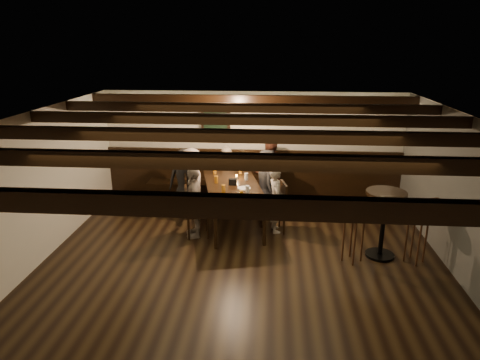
# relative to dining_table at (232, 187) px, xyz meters

# --- Properties ---
(room) EXTENTS (7.00, 7.00, 7.00)m
(room) POSITION_rel_dining_table_xyz_m (0.03, 0.19, 0.32)
(room) COLOR black
(room) RESTS_ON ground
(dining_table) EXTENTS (1.44, 2.34, 0.82)m
(dining_table) POSITION_rel_dining_table_xyz_m (0.00, 0.00, 0.00)
(dining_table) COLOR black
(dining_table) RESTS_ON floor
(chair_left_near) EXTENTS (0.47, 0.47, 0.87)m
(chair_left_near) POSITION_rel_dining_table_xyz_m (-0.80, 0.28, -0.48)
(chair_left_near) COLOR black
(chair_left_near) RESTS_ON floor
(chair_left_far) EXTENTS (0.51, 0.51, 0.93)m
(chair_left_far) POSITION_rel_dining_table_xyz_m (-0.60, -0.60, -0.47)
(chair_left_far) COLOR black
(chair_left_far) RESTS_ON floor
(chair_right_near) EXTENTS (0.47, 0.47, 0.86)m
(chair_right_near) POSITION_rel_dining_table_xyz_m (0.60, 0.60, -0.49)
(chair_right_near) COLOR black
(chair_right_near) RESTS_ON floor
(chair_right_far) EXTENTS (0.52, 0.52, 0.95)m
(chair_right_far) POSITION_rel_dining_table_xyz_m (0.80, -0.28, -0.46)
(chair_right_far) COLOR black
(chair_right_far) RESTS_ON floor
(person_bench_left) EXTENTS (0.72, 0.55, 1.31)m
(person_bench_left) POSITION_rel_dining_table_xyz_m (-1.08, 0.68, -0.09)
(person_bench_left) COLOR black
(person_bench_left) RESTS_ON floor
(person_bench_centre) EXTENTS (0.53, 0.41, 1.31)m
(person_bench_centre) POSITION_rel_dining_table_xyz_m (-0.23, 1.02, -0.10)
(person_bench_centre) COLOR gray
(person_bench_centre) RESTS_ON floor
(person_bench_right) EXTENTS (0.80, 0.68, 1.43)m
(person_bench_right) POSITION_rel_dining_table_xyz_m (0.68, 1.08, -0.03)
(person_bench_right) COLOR #51281C
(person_bench_right) RESTS_ON floor
(person_left_near) EXTENTS (0.72, 1.01, 1.43)m
(person_left_near) POSITION_rel_dining_table_xyz_m (-0.83, 0.27, -0.04)
(person_left_near) COLOR #B29F97
(person_left_near) RESTS_ON floor
(person_left_far) EXTENTS (0.48, 0.82, 1.32)m
(person_left_far) POSITION_rel_dining_table_xyz_m (-0.63, -0.60, -0.09)
(person_left_far) COLOR gray
(person_left_far) RESTS_ON floor
(person_right_near) EXTENTS (0.56, 0.74, 1.35)m
(person_right_near) POSITION_rel_dining_table_xyz_m (0.63, 0.60, -0.08)
(person_right_near) COLOR #2A292C
(person_right_near) RESTS_ON floor
(person_right_far) EXTENTS (0.39, 0.51, 1.26)m
(person_right_far) POSITION_rel_dining_table_xyz_m (0.83, -0.27, -0.12)
(person_right_far) COLOR #B8AB9C
(person_right_far) RESTS_ON floor
(pint_a) EXTENTS (0.07, 0.07, 0.14)m
(pint_a) POSITION_rel_dining_table_xyz_m (-0.43, 0.62, 0.14)
(pint_a) COLOR #BF7219
(pint_a) RESTS_ON dining_table
(pint_b) EXTENTS (0.07, 0.07, 0.14)m
(pint_b) POSITION_rel_dining_table_xyz_m (0.10, 0.69, 0.14)
(pint_b) COLOR #BF7219
(pint_b) RESTS_ON dining_table
(pint_c) EXTENTS (0.07, 0.07, 0.14)m
(pint_c) POSITION_rel_dining_table_xyz_m (-0.31, 0.03, 0.14)
(pint_c) COLOR #BF7219
(pint_c) RESTS_ON dining_table
(pint_d) EXTENTS (0.07, 0.07, 0.14)m
(pint_d) POSITION_rel_dining_table_xyz_m (0.25, 0.26, 0.14)
(pint_d) COLOR silver
(pint_d) RESTS_ON dining_table
(pint_e) EXTENTS (0.07, 0.07, 0.14)m
(pint_e) POSITION_rel_dining_table_xyz_m (-0.12, -0.49, 0.14)
(pint_e) COLOR #BF7219
(pint_e) RESTS_ON dining_table
(pint_f) EXTENTS (0.07, 0.07, 0.14)m
(pint_f) POSITION_rel_dining_table_xyz_m (0.32, -0.49, 0.14)
(pint_f) COLOR silver
(pint_f) RESTS_ON dining_table
(pint_g) EXTENTS (0.07, 0.07, 0.14)m
(pint_g) POSITION_rel_dining_table_xyz_m (0.23, -0.77, 0.14)
(pint_g) COLOR #BF7219
(pint_g) RESTS_ON dining_table
(plate_near) EXTENTS (0.24, 0.24, 0.01)m
(plate_near) POSITION_rel_dining_table_xyz_m (0.01, -0.72, 0.07)
(plate_near) COLOR white
(plate_near) RESTS_ON dining_table
(plate_far) EXTENTS (0.24, 0.24, 0.01)m
(plate_far) POSITION_rel_dining_table_xyz_m (0.24, -0.25, 0.07)
(plate_far) COLOR white
(plate_far) RESTS_ON dining_table
(condiment_caddy) EXTENTS (0.15, 0.10, 0.12)m
(condiment_caddy) POSITION_rel_dining_table_xyz_m (0.01, -0.05, 0.13)
(condiment_caddy) COLOR black
(condiment_caddy) RESTS_ON dining_table
(candle) EXTENTS (0.05, 0.05, 0.05)m
(candle) POSITION_rel_dining_table_xyz_m (0.05, 0.32, 0.09)
(candle) COLOR beige
(candle) RESTS_ON dining_table
(high_top_table) EXTENTS (0.64, 0.64, 1.14)m
(high_top_table) POSITION_rel_dining_table_xyz_m (2.57, -1.15, -0.00)
(high_top_table) COLOR black
(high_top_table) RESTS_ON floor
(bar_stool_left) EXTENTS (0.41, 0.42, 1.15)m
(bar_stool_left) POSITION_rel_dining_table_xyz_m (2.07, -1.35, -0.32)
(bar_stool_left) COLOR #321F10
(bar_stool_left) RESTS_ON floor
(bar_stool_right) EXTENTS (0.39, 0.41, 1.15)m
(bar_stool_right) POSITION_rel_dining_table_xyz_m (3.07, -1.30, -0.32)
(bar_stool_right) COLOR #321F10
(bar_stool_right) RESTS_ON floor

